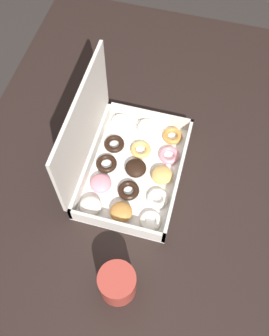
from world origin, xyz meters
TOP-DOWN VIEW (x-y plane):
  - ground_plane at (0.00, 0.00)m, footprint 8.00×8.00m
  - dining_table at (0.00, 0.00)m, footprint 1.29×0.99m
  - donut_box at (0.02, 0.09)m, footprint 0.34×0.25m
  - coffee_mug at (-0.27, 0.01)m, footprint 0.08×0.08m

SIDE VIEW (x-z plane):
  - ground_plane at x=0.00m, z-range 0.00..0.00m
  - dining_table at x=0.00m, z-range 0.28..0.99m
  - coffee_mug at x=-0.27m, z-range 0.72..0.80m
  - donut_box at x=0.02m, z-range 0.63..0.90m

